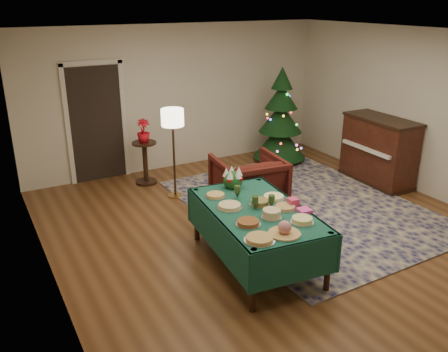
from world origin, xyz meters
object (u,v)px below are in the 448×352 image
armchair (248,182)px  buffet_table (256,220)px  potted_plant (144,136)px  christmas_tree (280,120)px  gift_box (293,202)px  floor_lamp (173,123)px  side_table (145,163)px  piano (379,151)px

armchair → buffet_table: bearing=68.5°
potted_plant → christmas_tree: 2.80m
gift_box → armchair: 1.56m
gift_box → floor_lamp: floor_lamp is taller
armchair → floor_lamp: (-0.76, 1.09, 0.77)m
side_table → piano: (3.65, -1.95, 0.21)m
floor_lamp → buffet_table: bearing=-89.4°
side_table → christmas_tree: 2.84m
christmas_tree → piano: christmas_tree is taller
floor_lamp → piano: (3.44, -1.13, -0.69)m
buffet_table → potted_plant: size_ratio=4.94×
floor_lamp → side_table: floor_lamp is taller
armchair → side_table: size_ratio=1.29×
potted_plant → piano: size_ratio=0.30×
armchair → piano: piano is taller
buffet_table → armchair: bearing=61.8°
piano → floor_lamp: bearing=161.7°
gift_box → floor_lamp: bearing=100.1°
armchair → piano: (2.68, -0.05, 0.08)m
side_table → christmas_tree: size_ratio=0.40×
floor_lamp → potted_plant: 0.93m
buffet_table → side_table: bearing=94.2°
christmas_tree → gift_box: bearing=-123.1°
gift_box → piano: 3.32m
floor_lamp → side_table: (-0.21, 0.82, -0.89)m
christmas_tree → side_table: bearing=176.9°
side_table → piano: piano is taller
buffet_table → side_table: side_table is taller
floor_lamp → christmas_tree: (2.59, 0.67, -0.41)m
buffet_table → floor_lamp: 2.54m
floor_lamp → christmas_tree: bearing=14.5°
buffet_table → gift_box: gift_box is taller
buffet_table → side_table: size_ratio=2.65×
potted_plant → piano: bearing=-28.2°
gift_box → potted_plant: bearing=101.2°
floor_lamp → potted_plant: size_ratio=3.64×
floor_lamp → armchair: bearing=-55.2°
armchair → potted_plant: bearing=-56.5°
gift_box → side_table: bearing=101.2°
side_table → potted_plant: potted_plant is taller
side_table → christmas_tree: bearing=-3.1°
buffet_table → potted_plant: potted_plant is taller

